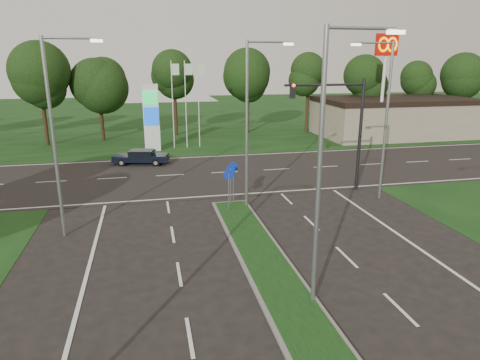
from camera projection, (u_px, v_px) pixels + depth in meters
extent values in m
cube|color=black|center=(179.00, 119.00, 60.55)|extent=(160.00, 50.00, 0.02)
cube|color=black|center=(211.00, 173.00, 31.38)|extent=(160.00, 12.00, 0.02)
cube|color=slate|center=(312.00, 341.00, 12.55)|extent=(2.00, 26.00, 0.12)
cube|color=gray|center=(394.00, 117.00, 46.63)|extent=(16.00, 9.00, 4.00)
cylinder|color=gray|center=(319.00, 176.00, 13.39)|extent=(0.16, 0.16, 9.00)
cylinder|color=gray|center=(362.00, 28.00, 12.43)|extent=(2.20, 0.10, 0.10)
cube|color=#FFF2CC|center=(396.00, 32.00, 12.68)|extent=(0.50, 0.22, 0.12)
cylinder|color=gray|center=(247.00, 128.00, 22.80)|extent=(0.16, 0.16, 9.00)
cylinder|color=gray|center=(268.00, 42.00, 21.84)|extent=(2.20, 0.10, 0.10)
cube|color=#FFF2CC|center=(288.00, 44.00, 22.09)|extent=(0.50, 0.22, 0.12)
cylinder|color=gray|center=(54.00, 142.00, 19.02)|extent=(0.16, 0.16, 9.00)
cylinder|color=gray|center=(69.00, 38.00, 18.06)|extent=(2.20, 0.10, 0.10)
cube|color=#FFF2CC|center=(97.00, 41.00, 18.31)|extent=(0.50, 0.22, 0.12)
cylinder|color=gray|center=(386.00, 124.00, 24.48)|extent=(0.16, 0.16, 9.00)
cylinder|color=gray|center=(375.00, 43.00, 23.06)|extent=(2.20, 0.10, 0.10)
cube|color=#FFF2CC|center=(356.00, 45.00, 22.87)|extent=(0.50, 0.22, 0.12)
cylinder|color=black|center=(360.00, 135.00, 26.53)|extent=(0.20, 0.20, 7.00)
cylinder|color=black|center=(325.00, 85.00, 25.18)|extent=(5.00, 0.14, 0.14)
cube|color=black|center=(293.00, 91.00, 24.85)|extent=(0.28, 0.28, 0.90)
sphere|color=#FF190C|center=(294.00, 85.00, 24.60)|extent=(0.20, 0.20, 0.20)
cylinder|color=gray|center=(229.00, 193.00, 23.03)|extent=(0.06, 0.06, 2.20)
cylinder|color=#0C26A5|center=(229.00, 175.00, 22.76)|extent=(0.56, 0.04, 0.56)
cylinder|color=gray|center=(231.00, 187.00, 24.03)|extent=(0.06, 0.06, 2.20)
cylinder|color=#0C26A5|center=(231.00, 170.00, 23.76)|extent=(0.56, 0.04, 0.56)
cylinder|color=gray|center=(233.00, 184.00, 24.75)|extent=(0.06, 0.06, 2.20)
cylinder|color=#0C26A5|center=(233.00, 167.00, 24.48)|extent=(0.56, 0.04, 0.56)
cube|color=silver|center=(151.00, 118.00, 38.22)|extent=(1.40, 0.30, 6.00)
cube|color=#0CA53F|center=(150.00, 98.00, 37.57)|extent=(1.30, 0.08, 1.20)
cube|color=#0C3FBF|center=(151.00, 116.00, 38.00)|extent=(1.30, 0.08, 1.60)
cylinder|color=silver|center=(173.00, 105.00, 39.30)|extent=(0.08, 0.08, 8.00)
cube|color=#B2D8B2|center=(175.00, 69.00, 38.51)|extent=(0.70, 0.02, 1.00)
cylinder|color=silver|center=(186.00, 105.00, 39.55)|extent=(0.08, 0.08, 8.00)
cube|color=#B2D8B2|center=(188.00, 69.00, 38.75)|extent=(0.70, 0.02, 1.00)
cylinder|color=silver|center=(199.00, 105.00, 39.79)|extent=(0.08, 0.08, 8.00)
cube|color=#B2D8B2|center=(202.00, 69.00, 39.00)|extent=(0.70, 0.02, 1.00)
cylinder|color=silver|center=(383.00, 92.00, 41.24)|extent=(0.30, 0.30, 10.00)
cube|color=#BF0C07|center=(387.00, 45.00, 40.05)|extent=(2.20, 0.35, 2.00)
torus|color=#FFC600|center=(384.00, 45.00, 39.75)|extent=(1.06, 0.16, 1.06)
torus|color=#FFC600|center=(392.00, 45.00, 39.93)|extent=(1.06, 0.16, 1.06)
cylinder|color=black|center=(189.00, 116.00, 45.84)|extent=(0.36, 0.36, 4.40)
sphere|color=black|center=(187.00, 75.00, 44.68)|extent=(6.00, 6.00, 6.00)
sphere|color=black|center=(190.00, 65.00, 44.28)|extent=(4.80, 4.80, 4.80)
cube|color=black|center=(141.00, 158.00, 33.98)|extent=(4.45, 2.62, 0.43)
cube|color=black|center=(142.00, 153.00, 33.87)|extent=(2.12, 1.83, 0.40)
cube|color=black|center=(142.00, 150.00, 33.81)|extent=(1.78, 1.67, 0.04)
cylinder|color=black|center=(122.00, 163.00, 33.31)|extent=(0.62, 0.32, 0.59)
cylinder|color=black|center=(127.00, 158.00, 34.80)|extent=(0.62, 0.32, 0.59)
cylinder|color=black|center=(156.00, 163.00, 33.27)|extent=(0.62, 0.32, 0.59)
cylinder|color=black|center=(160.00, 158.00, 34.76)|extent=(0.62, 0.32, 0.59)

